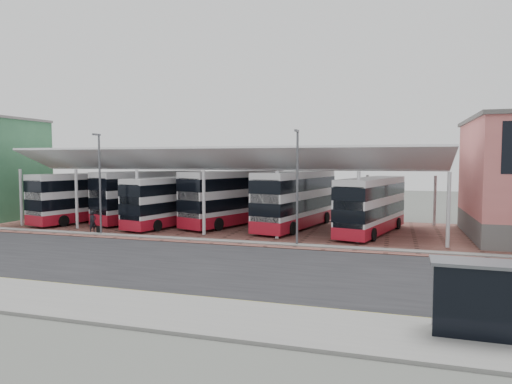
{
  "coord_description": "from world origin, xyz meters",
  "views": [
    {
      "loc": [
        8.46,
        -24.73,
        6.0
      ],
      "look_at": [
        -1.72,
        8.66,
        3.55
      ],
      "focal_mm": 32.0,
      "sensor_mm": 36.0,
      "label": 1
    }
  ],
  "objects_px": {
    "bus_0": "(87,197)",
    "bus_1": "(150,196)",
    "bus_5": "(372,206)",
    "bus_4": "(296,200)",
    "bus_2": "(172,201)",
    "bus_shelter": "(488,292)",
    "pedestrian": "(93,222)",
    "bus_3": "(235,198)"
  },
  "relations": [
    {
      "from": "bus_1",
      "to": "pedestrian",
      "type": "xyz_separation_m",
      "value": [
        -0.76,
        -7.85,
        -1.52
      ]
    },
    {
      "from": "bus_1",
      "to": "bus_shelter",
      "type": "relative_size",
      "value": 3.83
    },
    {
      "from": "bus_4",
      "to": "bus_0",
      "type": "bearing_deg",
      "value": -163.36
    },
    {
      "from": "bus_1",
      "to": "bus_3",
      "type": "distance_m",
      "value": 8.78
    },
    {
      "from": "bus_3",
      "to": "pedestrian",
      "type": "xyz_separation_m",
      "value": [
        -9.54,
        -8.0,
        -1.56
      ]
    },
    {
      "from": "bus_1",
      "to": "pedestrian",
      "type": "bearing_deg",
      "value": -76.4
    },
    {
      "from": "bus_1",
      "to": "bus_2",
      "type": "relative_size",
      "value": 1.1
    },
    {
      "from": "bus_1",
      "to": "bus_2",
      "type": "height_order",
      "value": "bus_1"
    },
    {
      "from": "pedestrian",
      "to": "bus_shelter",
      "type": "height_order",
      "value": "bus_shelter"
    },
    {
      "from": "bus_4",
      "to": "bus_5",
      "type": "distance_m",
      "value": 6.6
    },
    {
      "from": "bus_4",
      "to": "bus_3",
      "type": "bearing_deg",
      "value": -172.74
    },
    {
      "from": "bus_1",
      "to": "bus_2",
      "type": "bearing_deg",
      "value": -12.1
    },
    {
      "from": "bus_0",
      "to": "bus_5",
      "type": "distance_m",
      "value": 26.85
    },
    {
      "from": "bus_2",
      "to": "pedestrian",
      "type": "bearing_deg",
      "value": -114.31
    },
    {
      "from": "bus_3",
      "to": "bus_shelter",
      "type": "distance_m",
      "value": 28.96
    },
    {
      "from": "bus_0",
      "to": "bus_shelter",
      "type": "relative_size",
      "value": 3.69
    },
    {
      "from": "bus_1",
      "to": "bus_5",
      "type": "relative_size",
      "value": 1.07
    },
    {
      "from": "bus_0",
      "to": "bus_1",
      "type": "relative_size",
      "value": 0.96
    },
    {
      "from": "bus_0",
      "to": "bus_4",
      "type": "height_order",
      "value": "bus_4"
    },
    {
      "from": "bus_2",
      "to": "pedestrian",
      "type": "height_order",
      "value": "bus_2"
    },
    {
      "from": "bus_5",
      "to": "bus_2",
      "type": "bearing_deg",
      "value": -163.5
    },
    {
      "from": "bus_2",
      "to": "bus_3",
      "type": "bearing_deg",
      "value": 36.81
    },
    {
      "from": "bus_0",
      "to": "bus_shelter",
      "type": "bearing_deg",
      "value": -19.28
    },
    {
      "from": "bus_0",
      "to": "bus_2",
      "type": "height_order",
      "value": "bus_0"
    },
    {
      "from": "bus_5",
      "to": "pedestrian",
      "type": "xyz_separation_m",
      "value": [
        -21.9,
        -6.24,
        -1.35
      ]
    },
    {
      "from": "bus_2",
      "to": "bus_4",
      "type": "distance_m",
      "value": 11.25
    },
    {
      "from": "bus_2",
      "to": "bus_3",
      "type": "relative_size",
      "value": 0.9
    },
    {
      "from": "bus_2",
      "to": "bus_5",
      "type": "bearing_deg",
      "value": 14.73
    },
    {
      "from": "bus_3",
      "to": "pedestrian",
      "type": "relative_size",
      "value": 6.83
    },
    {
      "from": "bus_5",
      "to": "bus_0",
      "type": "bearing_deg",
      "value": -164.54
    },
    {
      "from": "bus_5",
      "to": "bus_shelter",
      "type": "distance_m",
      "value": 22.12
    },
    {
      "from": "bus_4",
      "to": "pedestrian",
      "type": "relative_size",
      "value": 6.9
    },
    {
      "from": "bus_5",
      "to": "bus_shelter",
      "type": "height_order",
      "value": "bus_5"
    },
    {
      "from": "pedestrian",
      "to": "bus_shelter",
      "type": "distance_m",
      "value": 30.77
    },
    {
      "from": "bus_1",
      "to": "pedestrian",
      "type": "relative_size",
      "value": 6.74
    },
    {
      "from": "bus_1",
      "to": "bus_shelter",
      "type": "xyz_separation_m",
      "value": [
        25.89,
        -23.21,
        -0.79
      ]
    },
    {
      "from": "pedestrian",
      "to": "bus_4",
      "type": "bearing_deg",
      "value": -47.01
    },
    {
      "from": "bus_1",
      "to": "bus_3",
      "type": "xyz_separation_m",
      "value": [
        8.78,
        0.15,
        0.04
      ]
    },
    {
      "from": "pedestrian",
      "to": "bus_1",
      "type": "bearing_deg",
      "value": 11.53
    },
    {
      "from": "bus_1",
      "to": "bus_4",
      "type": "relative_size",
      "value": 0.98
    },
    {
      "from": "bus_0",
      "to": "bus_4",
      "type": "relative_size",
      "value": 0.94
    },
    {
      "from": "bus_0",
      "to": "pedestrian",
      "type": "distance_m",
      "value": 7.82
    }
  ]
}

